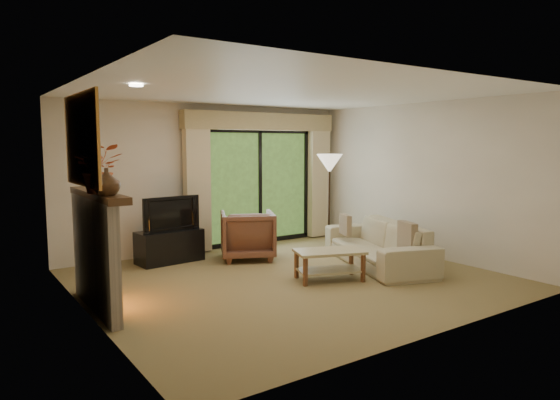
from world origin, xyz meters
TOP-DOWN VIEW (x-y plane):
  - floor at (0.00, 0.00)m, footprint 5.50×5.50m
  - ceiling at (0.00, 0.00)m, footprint 5.50×5.50m
  - wall_back at (0.00, 2.50)m, footprint 5.00×0.00m
  - wall_front at (0.00, -2.50)m, footprint 5.00×0.00m
  - wall_left at (-2.75, 0.00)m, footprint 0.00×5.00m
  - wall_right at (2.75, 0.00)m, footprint 0.00×5.00m
  - fireplace at (-2.63, 0.20)m, footprint 0.24×1.70m
  - mirror at (-2.71, 0.20)m, footprint 0.07×1.45m
  - sliding_door at (1.00, 2.45)m, footprint 2.26×0.10m
  - curtain_left at (-0.35, 2.34)m, footprint 0.45×0.18m
  - curtain_right at (2.35, 2.34)m, footprint 0.45×0.18m
  - cornice at (1.00, 2.36)m, footprint 3.20×0.24m
  - media_console at (-1.04, 1.95)m, footprint 1.08×0.57m
  - tv at (-1.04, 1.95)m, footprint 0.98×0.22m
  - armchair at (0.13, 1.45)m, footprint 1.15×1.17m
  - sofa at (1.61, -0.08)m, footprint 1.63×2.49m
  - pillow_near at (1.53, -0.75)m, footprint 0.24×0.42m
  - pillow_far at (1.53, 0.59)m, footprint 0.20×0.35m
  - coffee_table at (0.40, -0.34)m, footprint 1.07×0.82m
  - floor_lamp at (1.71, 1.23)m, footprint 0.53×0.53m
  - vase at (-2.61, -0.33)m, footprint 0.30×0.30m
  - branches at (-2.61, -0.08)m, footprint 0.59×0.54m

SIDE VIEW (x-z plane):
  - floor at x=0.00m, z-range 0.00..0.00m
  - coffee_table at x=0.40m, z-range 0.00..0.43m
  - media_console at x=-1.04m, z-range 0.00..0.52m
  - sofa at x=1.61m, z-range 0.00..0.68m
  - armchair at x=0.13m, z-range 0.00..0.80m
  - pillow_far at x=1.53m, z-range 0.39..0.73m
  - pillow_near at x=1.53m, z-range 0.37..0.78m
  - fireplace at x=-2.63m, z-range 0.00..1.37m
  - tv at x=-1.04m, z-range 0.52..1.08m
  - floor_lamp at x=1.71m, z-range 0.00..1.73m
  - sliding_door at x=1.00m, z-range 0.02..2.18m
  - curtain_left at x=-0.35m, z-range 0.02..2.38m
  - curtain_right at x=2.35m, z-range 0.02..2.38m
  - wall_back at x=0.00m, z-range -1.20..3.80m
  - wall_front at x=0.00m, z-range -1.20..3.80m
  - wall_left at x=-2.75m, z-range -1.20..3.80m
  - wall_right at x=2.75m, z-range -1.20..3.80m
  - vase at x=-2.61m, z-range 1.37..1.66m
  - branches at x=-2.61m, z-range 1.37..1.91m
  - mirror at x=-2.71m, z-range 1.44..2.46m
  - cornice at x=1.00m, z-range 2.16..2.48m
  - ceiling at x=0.00m, z-range 2.60..2.60m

